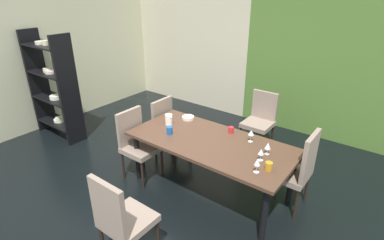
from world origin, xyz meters
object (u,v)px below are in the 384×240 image
(chair_left_far, at_px, (169,126))
(chair_left_near, at_px, (137,142))
(wine_glass_corner, at_px, (261,152))
(wine_glass_right, at_px, (257,162))
(chair_right_far, at_px, (297,168))
(pitcher_rear, at_px, (169,119))
(wine_glass_east, at_px, (268,146))
(dining_table, at_px, (210,146))
(display_shelf, at_px, (53,86))
(cup_near_window, at_px, (231,130))
(cup_center, at_px, (170,130))
(chair_head_far, at_px, (260,118))
(serving_bowl_front, at_px, (188,118))
(chair_head_near, at_px, (120,218))
(wine_glass_left, at_px, (251,133))
(cup_west, at_px, (269,166))

(chair_left_far, bearing_deg, chair_left_near, -0.36)
(wine_glass_corner, height_order, wine_glass_right, wine_glass_right)
(chair_right_far, bearing_deg, pitcher_rear, 99.28)
(wine_glass_east, bearing_deg, dining_table, -169.55)
(chair_left_near, bearing_deg, wine_glass_right, 91.60)
(display_shelf, xyz_separation_m, pitcher_rear, (2.31, 0.34, -0.11))
(cup_near_window, relative_size, cup_center, 0.81)
(wine_glass_corner, distance_m, cup_center, 1.22)
(chair_left_near, xyz_separation_m, chair_left_far, (0.00, 0.65, -0.01))
(chair_head_far, bearing_deg, dining_table, 89.74)
(wine_glass_right, bearing_deg, serving_bowl_front, 155.57)
(chair_head_far, bearing_deg, chair_head_near, 89.43)
(cup_near_window, bearing_deg, wine_glass_corner, -32.70)
(chair_left_far, relative_size, wine_glass_left, 6.02)
(dining_table, bearing_deg, chair_right_far, 18.18)
(wine_glass_right, bearing_deg, chair_head_far, 113.56)
(chair_left_far, height_order, serving_bowl_front, chair_left_far)
(wine_glass_east, bearing_deg, chair_right_far, 33.17)
(chair_head_near, xyz_separation_m, display_shelf, (-3.01, 1.15, 0.37))
(wine_glass_right, bearing_deg, wine_glass_left, 122.27)
(chair_right_far, bearing_deg, dining_table, 108.18)
(dining_table, relative_size, chair_head_near, 2.08)
(display_shelf, bearing_deg, wine_glass_left, 9.50)
(display_shelf, height_order, wine_glass_right, display_shelf)
(wine_glass_left, xyz_separation_m, wine_glass_east, (0.29, -0.15, -0.01))
(chair_right_far, relative_size, serving_bowl_front, 5.89)
(dining_table, height_order, cup_near_window, cup_near_window)
(wine_glass_right, bearing_deg, cup_west, 52.76)
(wine_glass_corner, distance_m, wine_glass_east, 0.17)
(wine_glass_corner, bearing_deg, cup_west, -40.08)
(chair_right_far, relative_size, wine_glass_left, 6.66)
(chair_head_near, bearing_deg, dining_table, 89.13)
(chair_head_near, bearing_deg, chair_left_near, 130.94)
(chair_left_near, relative_size, cup_west, 10.49)
(chair_head_near, bearing_deg, cup_center, 111.57)
(wine_glass_east, bearing_deg, wine_glass_right, -80.87)
(chair_left_near, relative_size, wine_glass_left, 6.30)
(chair_right_far, relative_size, chair_head_near, 1.03)
(wine_glass_left, xyz_separation_m, wine_glass_corner, (0.28, -0.32, -0.02))
(dining_table, distance_m, cup_west, 0.86)
(chair_head_near, height_order, serving_bowl_front, chair_head_near)
(wine_glass_left, distance_m, wine_glass_right, 0.66)
(wine_glass_right, distance_m, cup_west, 0.15)
(dining_table, distance_m, cup_center, 0.56)
(cup_center, bearing_deg, pitcher_rear, 132.96)
(chair_left_near, height_order, pitcher_rear, chair_left_near)
(chair_left_near, distance_m, display_shelf, 2.08)
(dining_table, relative_size, chair_right_far, 2.03)
(dining_table, relative_size, wine_glass_corner, 14.77)
(dining_table, height_order, display_shelf, display_shelf)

